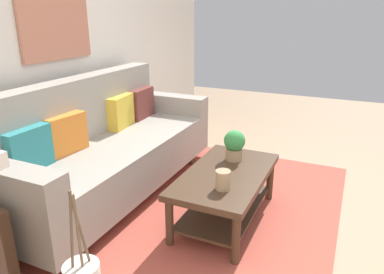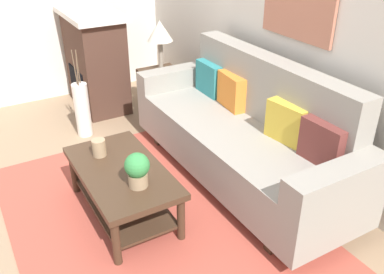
% 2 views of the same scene
% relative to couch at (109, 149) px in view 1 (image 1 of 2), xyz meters
% --- Properties ---
extents(ground_plane, '(9.70, 9.70, 0.00)m').
position_rel_couch_xyz_m(ground_plane, '(0.11, -1.47, -0.43)').
color(ground_plane, '#9E7F60').
extents(wall_back, '(5.70, 0.10, 2.70)m').
position_rel_couch_xyz_m(wall_back, '(0.11, 0.54, 0.92)').
color(wall_back, silver).
rests_on(wall_back, ground_plane).
extents(area_rug, '(2.69, 2.08, 0.01)m').
position_rel_couch_xyz_m(area_rug, '(0.11, -0.97, -0.43)').
color(area_rug, '#B24C3D').
rests_on(area_rug, ground_plane).
extents(couch, '(2.41, 0.84, 1.08)m').
position_rel_couch_xyz_m(couch, '(0.00, 0.00, 0.00)').
color(couch, gray).
rests_on(couch, ground_plane).
extents(throw_pillow_teal, '(0.36, 0.13, 0.32)m').
position_rel_couch_xyz_m(throw_pillow_teal, '(-0.76, 0.12, 0.25)').
color(throw_pillow_teal, teal).
rests_on(throw_pillow_teal, couch).
extents(throw_pillow_orange, '(0.37, 0.16, 0.32)m').
position_rel_couch_xyz_m(throw_pillow_orange, '(-0.38, 0.12, 0.25)').
color(throw_pillow_orange, orange).
rests_on(throw_pillow_orange, couch).
extents(throw_pillow_mustard, '(0.37, 0.16, 0.32)m').
position_rel_couch_xyz_m(throw_pillow_mustard, '(0.38, 0.12, 0.25)').
color(throw_pillow_mustard, gold).
rests_on(throw_pillow_mustard, couch).
extents(throw_pillow_maroon, '(0.36, 0.13, 0.32)m').
position_rel_couch_xyz_m(throw_pillow_maroon, '(0.76, 0.12, 0.25)').
color(throw_pillow_maroon, brown).
rests_on(throw_pillow_maroon, couch).
extents(coffee_table, '(1.10, 0.60, 0.43)m').
position_rel_couch_xyz_m(coffee_table, '(-0.02, -1.14, -0.12)').
color(coffee_table, '#422D1E').
rests_on(coffee_table, ground_plane).
extents(tabletop_vase, '(0.11, 0.11, 0.14)m').
position_rel_couch_xyz_m(tabletop_vase, '(-0.30, -1.21, 0.07)').
color(tabletop_vase, tan).
rests_on(tabletop_vase, coffee_table).
extents(potted_plant_tabletop, '(0.18, 0.18, 0.26)m').
position_rel_couch_xyz_m(potted_plant_tabletop, '(0.25, -1.12, 0.14)').
color(potted_plant_tabletop, tan).
rests_on(potted_plant_tabletop, coffee_table).
extents(floor_vase_branch_a, '(0.05, 0.04, 0.36)m').
position_rel_couch_xyz_m(floor_vase_branch_a, '(-1.49, -1.00, 0.34)').
color(floor_vase_branch_a, brown).
rests_on(floor_vase_branch_a, floor_vase).
extents(floor_vase_branch_b, '(0.04, 0.03, 0.36)m').
position_rel_couch_xyz_m(floor_vase_branch_b, '(-1.52, -0.98, 0.34)').
color(floor_vase_branch_b, brown).
rests_on(floor_vase_branch_b, floor_vase).
extents(floor_vase_branch_c, '(0.03, 0.02, 0.36)m').
position_rel_couch_xyz_m(floor_vase_branch_c, '(-1.52, -1.02, 0.34)').
color(floor_vase_branch_c, brown).
rests_on(floor_vase_branch_c, floor_vase).
extents(framed_painting, '(0.80, 0.03, 0.67)m').
position_rel_couch_xyz_m(framed_painting, '(-0.00, 0.47, 1.12)').
color(framed_painting, '#B77056').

